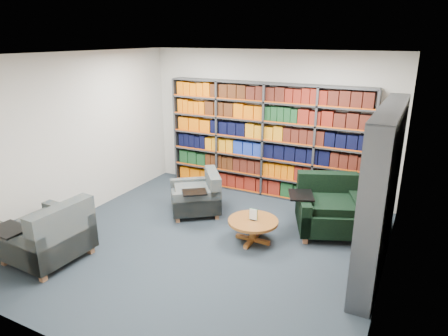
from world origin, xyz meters
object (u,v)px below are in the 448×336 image
at_px(chair_green_right, 328,209).
at_px(chair_teal_front, 50,237).
at_px(chair_teal_left, 200,197).
at_px(coffee_table, 253,224).

bearing_deg(chair_green_right, chair_teal_front, -139.89).
height_order(chair_teal_left, coffee_table, chair_teal_left).
xyz_separation_m(chair_teal_left, coffee_table, (1.28, -0.57, -0.01)).
relative_size(chair_green_right, chair_teal_front, 1.12).
bearing_deg(chair_teal_front, chair_green_right, 40.11).
relative_size(chair_teal_left, chair_teal_front, 0.99).
distance_m(chair_teal_left, chair_teal_front, 2.57).
bearing_deg(chair_green_right, chair_teal_left, -170.65).
distance_m(chair_teal_front, coffee_table, 2.92).
xyz_separation_m(chair_teal_front, coffee_table, (2.31, 1.79, -0.07)).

